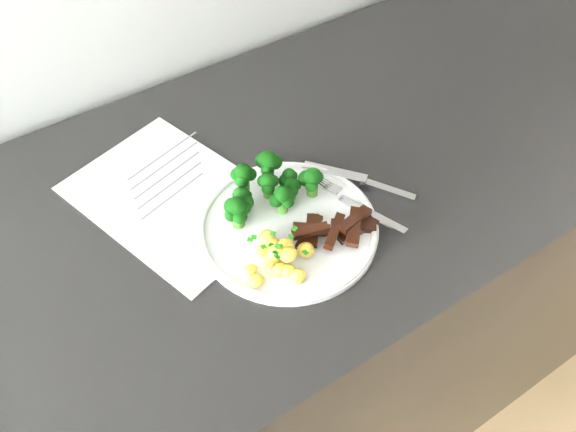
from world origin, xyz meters
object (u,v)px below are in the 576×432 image
object	(u,v)px
potatoes	(279,256)
knife	(373,185)
recipe_paper	(173,197)
beef_strips	(335,228)
plate	(288,227)
broccoli	(267,187)
fork	(359,205)
counter	(223,371)

from	to	relation	value
potatoes	knife	bearing A→B (deg)	12.43
recipe_paper	potatoes	xyz separation A→B (m)	(0.06, -0.19, 0.02)
potatoes	beef_strips	bearing A→B (deg)	-0.26
recipe_paper	plate	xyz separation A→B (m)	(0.11, -0.14, 0.01)
plate	broccoli	bearing A→B (deg)	89.44
recipe_paper	plate	world-z (taller)	plate
beef_strips	fork	bearing A→B (deg)	17.14
counter	plate	distance (m)	0.49
recipe_paper	knife	world-z (taller)	knife
broccoli	fork	bearing A→B (deg)	-39.47
plate	beef_strips	distance (m)	0.07
potatoes	knife	distance (m)	0.20
recipe_paper	plate	bearing A→B (deg)	-53.37
plate	broccoli	size ratio (longest dim) A/B	1.61
recipe_paper	knife	xyz separation A→B (m)	(0.25, -0.15, 0.01)
knife	broccoli	bearing A→B (deg)	159.24
counter	beef_strips	xyz separation A→B (m)	(0.15, -0.13, 0.48)
counter	potatoes	world-z (taller)	potatoes
potatoes	beef_strips	xyz separation A→B (m)	(0.09, -0.00, -0.00)
recipe_paper	fork	size ratio (longest dim) A/B	2.10
recipe_paper	broccoli	distance (m)	0.15
plate	knife	world-z (taller)	knife
counter	beef_strips	bearing A→B (deg)	-40.52
potatoes	knife	world-z (taller)	potatoes
broccoli	fork	distance (m)	0.13
recipe_paper	fork	distance (m)	0.27
broccoli	knife	distance (m)	0.16
recipe_paper	broccoli	world-z (taller)	broccoli
broccoli	fork	size ratio (longest dim) A/B	0.95
recipe_paper	broccoli	xyz separation A→B (m)	(0.11, -0.09, 0.04)
beef_strips	recipe_paper	bearing A→B (deg)	128.98
plate	knife	bearing A→B (deg)	-1.16
beef_strips	fork	world-z (taller)	beef_strips
counter	knife	size ratio (longest dim) A/B	16.41
fork	counter	bearing A→B (deg)	151.34
recipe_paper	beef_strips	size ratio (longest dim) A/B	2.83
potatoes	plate	bearing A→B (deg)	45.73
counter	potatoes	distance (m)	0.51
beef_strips	knife	size ratio (longest dim) A/B	0.81
knife	beef_strips	bearing A→B (deg)	-157.14
broccoli	beef_strips	world-z (taller)	broccoli
fork	knife	size ratio (longest dim) A/B	1.10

